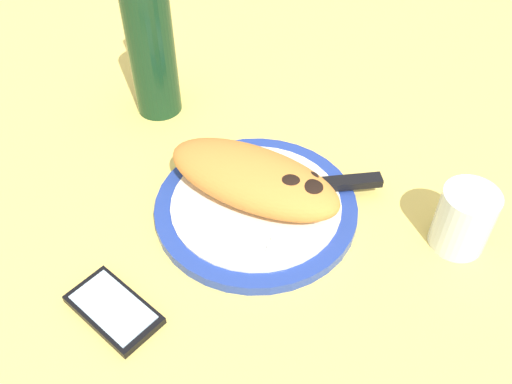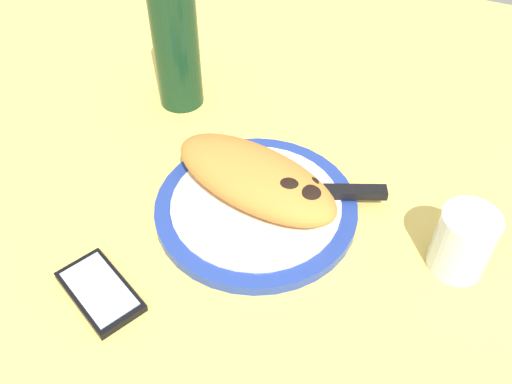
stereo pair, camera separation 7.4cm
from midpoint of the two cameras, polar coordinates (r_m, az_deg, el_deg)
The scene contains 8 objects.
ground_plane at distance 77.58cm, azimuth 2.72°, elevation -2.89°, with size 150.00×150.00×3.00cm, color #EACC60.
plate at distance 75.82cm, azimuth 2.78°, elevation -1.70°, with size 27.30×27.30×1.82cm.
calzone at distance 74.17cm, azimuth 2.77°, elevation 1.30°, with size 26.33×15.88×5.89cm.
fork at distance 70.78cm, azimuth 1.52°, elevation -4.79°, with size 16.66×3.08×0.40cm.
knife at distance 76.99cm, azimuth 10.62°, elevation -0.17°, with size 19.84×9.66×1.20cm.
smartphone at distance 69.28cm, azimuth -12.62°, elevation -9.97°, with size 12.83×10.42×1.16cm.
water_glass at distance 73.40cm, azimuth 22.91°, elevation -5.10°, with size 7.01×7.01×8.76cm.
wine_bottle at distance 89.10cm, azimuth -5.80°, elevation 15.31°, with size 7.17×7.17×29.33cm.
Camera 2 is at (20.65, -47.32, 56.52)cm, focal length 39.45 mm.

